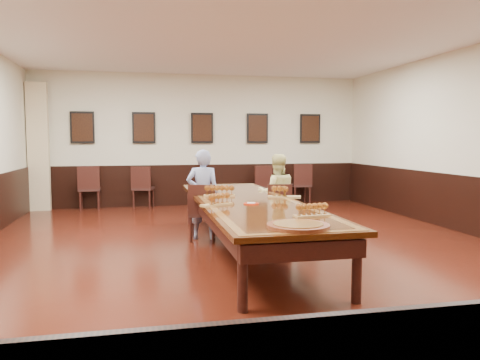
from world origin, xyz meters
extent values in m
cube|color=black|center=(0.00, 0.00, -0.01)|extent=(8.00, 10.00, 0.02)
cube|color=white|center=(0.00, 0.00, 3.21)|extent=(8.00, 10.00, 0.02)
cube|color=beige|center=(0.00, 5.01, 1.60)|extent=(8.00, 0.02, 3.20)
imported|color=#4761B1|center=(-0.51, 1.00, 0.73)|extent=(0.59, 0.45, 1.46)
imported|color=#EFEA95|center=(0.80, 1.21, 0.69)|extent=(0.74, 0.60, 1.37)
cube|color=#DB497C|center=(0.60, 0.20, 0.76)|extent=(0.11, 0.17, 0.01)
cube|color=beige|center=(-3.75, 4.82, 1.45)|extent=(0.45, 0.18, 2.90)
cube|color=black|center=(0.00, 4.98, 0.50)|extent=(7.98, 0.04, 1.00)
cube|color=black|center=(0.00, 0.00, 0.72)|extent=(1.40, 5.00, 0.06)
cube|color=olive|center=(0.00, 0.00, 0.75)|extent=(1.28, 4.88, 0.00)
cube|color=black|center=(0.00, 0.00, 0.75)|extent=(1.10, 4.70, 0.00)
cube|color=black|center=(0.00, 0.00, 0.57)|extent=(1.25, 4.85, 0.18)
cylinder|color=black|center=(-0.58, -2.32, 0.34)|extent=(0.10, 0.10, 0.69)
cylinder|color=black|center=(0.58, -2.32, 0.34)|extent=(0.10, 0.10, 0.69)
cylinder|color=black|center=(-0.58, 2.32, 0.34)|extent=(0.10, 0.10, 0.69)
cylinder|color=black|center=(0.58, 2.32, 0.34)|extent=(0.10, 0.10, 0.69)
cube|color=black|center=(-2.80, 4.94, 1.90)|extent=(0.54, 0.03, 0.74)
cube|color=black|center=(-2.80, 4.92, 1.90)|extent=(0.46, 0.01, 0.64)
cube|color=black|center=(-1.40, 4.94, 1.90)|extent=(0.54, 0.03, 0.74)
cube|color=black|center=(-1.40, 4.92, 1.90)|extent=(0.46, 0.01, 0.64)
cube|color=black|center=(0.00, 4.94, 1.90)|extent=(0.54, 0.03, 0.74)
cube|color=black|center=(0.00, 4.92, 1.90)|extent=(0.46, 0.01, 0.64)
cube|color=black|center=(1.40, 4.94, 1.90)|extent=(0.54, 0.03, 0.74)
cube|color=black|center=(1.40, 4.92, 1.90)|extent=(0.46, 0.01, 0.64)
cube|color=black|center=(2.80, 4.94, 1.90)|extent=(0.54, 0.03, 0.74)
cube|color=black|center=(2.80, 4.92, 1.90)|extent=(0.46, 0.01, 0.64)
cube|color=#9F7B43|center=(-0.32, 0.49, 0.77)|extent=(0.50, 0.24, 0.03)
cube|color=#9F7B43|center=(0.60, 0.14, 0.77)|extent=(0.51, 0.29, 0.03)
cube|color=#9F7B43|center=(-0.52, -0.47, 0.76)|extent=(0.46, 0.33, 0.03)
cube|color=#9F7B43|center=(0.39, -1.57, 0.76)|extent=(0.44, 0.19, 0.03)
cylinder|color=red|center=(-0.05, -0.45, 0.76)|extent=(0.21, 0.21, 0.02)
cylinder|color=silver|center=(-0.05, -0.45, 0.77)|extent=(0.11, 0.11, 0.01)
cylinder|color=#4F1F0F|center=(0.01, -2.18, 0.77)|extent=(0.67, 0.67, 0.04)
cylinder|color=olive|center=(0.01, -2.18, 0.80)|extent=(0.54, 0.54, 0.01)
camera|label=1|loc=(-1.50, -6.51, 1.63)|focal=35.00mm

